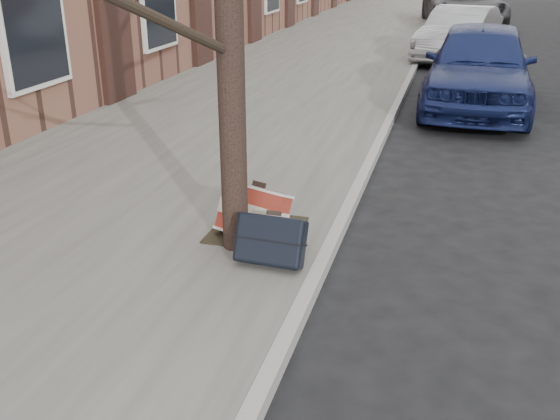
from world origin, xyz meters
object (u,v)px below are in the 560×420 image
(suitcase_red, at_px, (253,213))
(car_near_mid, at_px, (459,34))
(suitcase_navy, at_px, (271,240))
(car_near_front, at_px, (479,66))

(suitcase_red, bearing_deg, car_near_mid, 102.26)
(suitcase_red, bearing_deg, suitcase_navy, -35.89)
(car_near_mid, bearing_deg, suitcase_navy, -83.34)
(suitcase_red, xyz_separation_m, car_near_front, (2.07, 6.55, 0.38))
(suitcase_navy, bearing_deg, car_near_front, 78.31)
(suitcase_navy, xyz_separation_m, car_near_front, (1.76, 7.02, 0.40))
(suitcase_red, relative_size, car_near_front, 0.15)
(suitcase_red, height_order, suitcase_navy, suitcase_red)
(suitcase_red, distance_m, car_near_front, 6.88)
(car_near_mid, bearing_deg, suitcase_red, -85.05)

